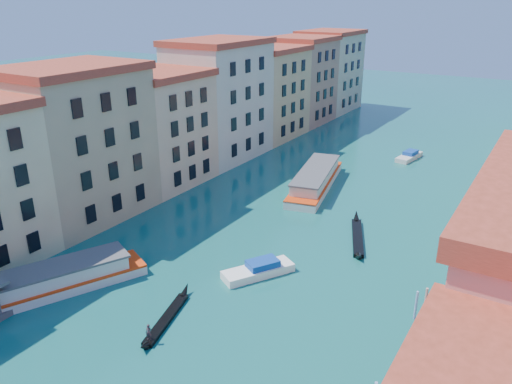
# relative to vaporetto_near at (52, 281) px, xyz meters

# --- Properties ---
(left_bank_palazzos) EXTENTS (12.80, 128.40, 21.00)m
(left_bank_palazzos) POSITION_rel_vaporetto_near_xyz_m (-12.34, 40.13, 8.48)
(left_bank_palazzos) COLOR beige
(left_bank_palazzos) RESTS_ON ground
(quay) EXTENTS (4.00, 140.00, 1.00)m
(quay) POSITION_rel_vaporetto_near_xyz_m (35.66, 40.45, -0.73)
(quay) COLOR #A69C86
(quay) RESTS_ON ground
(mooring_poles_right) EXTENTS (1.44, 54.24, 3.20)m
(mooring_poles_right) POSITION_rel_vaporetto_near_xyz_m (32.76, 4.25, 0.07)
(mooring_poles_right) COLOR brown
(mooring_poles_right) RESTS_ON ground
(vaporetto_near) EXTENTS (11.50, 18.38, 2.73)m
(vaporetto_near) POSITION_rel_vaporetto_near_xyz_m (0.00, 0.00, 0.00)
(vaporetto_near) COLOR silver
(vaporetto_near) RESTS_ON ground
(vaporetto_far) EXTENTS (8.91, 20.77, 3.01)m
(vaporetto_far) POSITION_rel_vaporetto_near_xyz_m (9.72, 40.69, 0.13)
(vaporetto_far) COLOR silver
(vaporetto_far) RESTS_ON ground
(gondola_fore) EXTENTS (3.64, 10.26, 2.09)m
(gondola_fore) POSITION_rel_vaporetto_near_xyz_m (12.90, 2.25, -0.88)
(gondola_fore) COLOR black
(gondola_fore) RESTS_ON ground
(gondola_far) EXTENTS (5.81, 12.19, 1.82)m
(gondola_far) POSITION_rel_vaporetto_near_xyz_m (21.71, 27.33, -0.86)
(gondola_far) COLOR black
(gondola_far) RESTS_ON ground
(motorboat_mid) EXTENTS (6.06, 7.90, 1.60)m
(motorboat_mid) POSITION_rel_vaporetto_near_xyz_m (15.92, 13.64, -0.60)
(motorboat_mid) COLOR white
(motorboat_mid) RESTS_ON ground
(motorboat_far) EXTENTS (3.24, 7.37, 1.48)m
(motorboat_far) POSITION_rel_vaporetto_near_xyz_m (18.09, 63.02, -0.65)
(motorboat_far) COLOR silver
(motorboat_far) RESTS_ON ground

